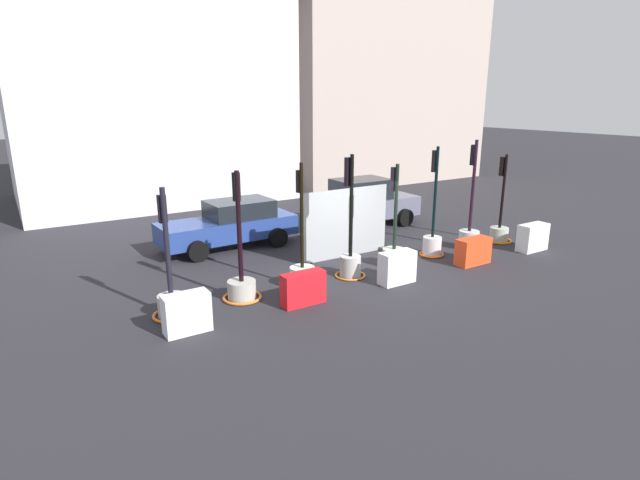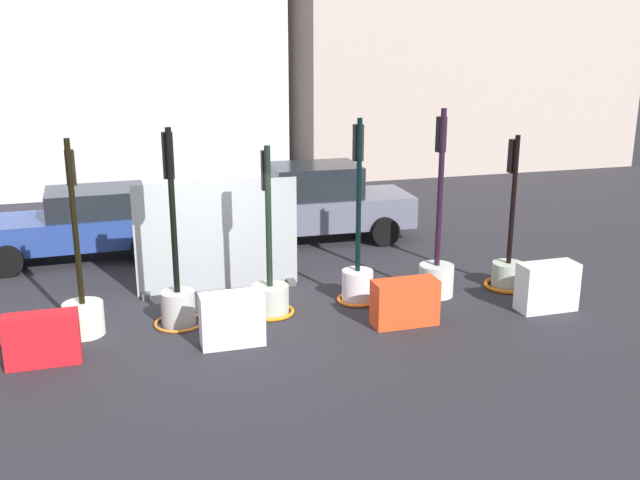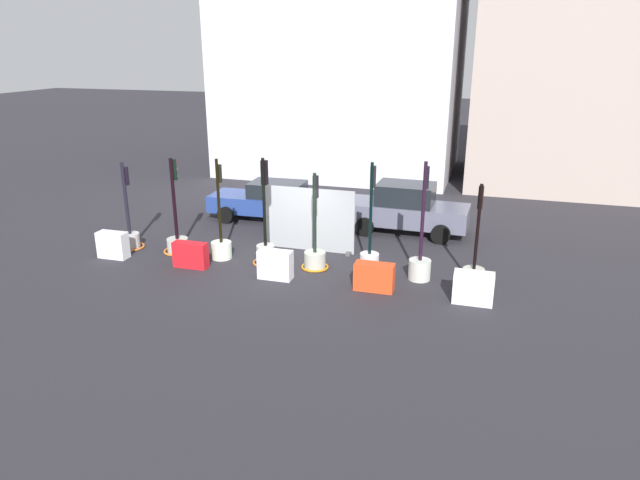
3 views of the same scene
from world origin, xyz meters
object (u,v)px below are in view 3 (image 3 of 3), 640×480
Objects in this scene: traffic_light_0 at (130,233)px; construction_barrier_3 at (374,277)px; traffic_light_6 at (420,259)px; construction_barrier_1 at (191,255)px; traffic_light_2 at (221,243)px; traffic_light_4 at (315,254)px; traffic_light_1 at (177,238)px; construction_barrier_2 at (275,265)px; traffic_light_3 at (266,243)px; construction_barrier_0 at (113,245)px; construction_barrier_4 at (473,288)px; traffic_light_7 at (474,270)px; car_grey_saloon at (407,209)px; car_blue_estate at (269,201)px; traffic_light_5 at (370,255)px.

traffic_light_0 is 2.65× the size of construction_barrier_3.
traffic_light_0 is 9.73m from traffic_light_6.
construction_barrier_1 is 0.97× the size of construction_barrier_3.
traffic_light_4 is (3.13, 0.06, -0.06)m from traffic_light_2.
traffic_light_1 is 3.15× the size of construction_barrier_2.
traffic_light_3 reaches higher than construction_barrier_0.
traffic_light_0 is at bearing 174.31° from construction_barrier_4.
construction_barrier_1 is (2.84, -0.99, -0.11)m from traffic_light_0.
traffic_light_7 reaches higher than car_grey_saloon.
traffic_light_3 is (1.53, 0.01, 0.13)m from traffic_light_2.
traffic_light_4 is at bearing -53.55° from car_blue_estate.
construction_barrier_1 is (-3.69, -1.06, -0.07)m from traffic_light_4.
construction_barrier_1 is (1.09, -1.10, -0.07)m from traffic_light_1.
traffic_light_6 is at bearing 9.09° from construction_barrier_1.
car_grey_saloon reaches higher than construction_barrier_2.
construction_barrier_1 is at bearing -172.33° from traffic_light_7.
traffic_light_4 is 6.58m from construction_barrier_0.
traffic_light_6 reaches higher than car_grey_saloon.
traffic_light_4 is 5.46m from car_blue_estate.
construction_barrier_4 is 0.23× the size of car_blue_estate.
traffic_light_6 is (7.98, 0.00, 0.14)m from traffic_light_1.
car_blue_estate reaches higher than construction_barrier_3.
construction_barrier_3 is (6.87, -1.16, -0.08)m from traffic_light_1.
traffic_light_6 is 3.49× the size of construction_barrier_2.
traffic_light_7 is at bearing 0.92° from traffic_light_4.
traffic_light_5 reaches higher than car_blue_estate.
traffic_light_6 is 0.78× the size of car_blue_estate.
car_grey_saloon is at bearing 64.20° from traffic_light_4.
car_blue_estate is (3.26, 5.42, 0.34)m from construction_barrier_0.
traffic_light_4 is 4.73m from traffic_light_7.
construction_barrier_3 is (-2.64, -1.19, -0.05)m from traffic_light_7.
traffic_light_0 is 6.53m from traffic_light_4.
traffic_light_6 is 4.23m from construction_barrier_2.
traffic_light_3 is at bearing 0.17° from traffic_light_0.
traffic_light_5 reaches higher than construction_barrier_4.
traffic_light_6 reaches higher than traffic_light_1.
construction_barrier_3 is 1.06× the size of construction_barrier_4.
traffic_light_6 is 1.62m from construction_barrier_3.
traffic_light_4 is 2.83× the size of construction_barrier_4.
traffic_light_6 is 3.25× the size of construction_barrier_1.
traffic_light_5 is 0.96× the size of traffic_light_6.
traffic_light_3 is 3.01× the size of construction_barrier_3.
construction_barrier_0 is 0.90× the size of construction_barrier_1.
traffic_light_5 is at bearing 156.55° from construction_barrier_4.
construction_barrier_0 is 0.96× the size of construction_barrier_2.
traffic_light_2 is 1.09× the size of traffic_light_7.
traffic_light_3 is (3.18, -0.09, 0.18)m from traffic_light_1.
traffic_light_0 is at bearing 169.21° from construction_barrier_2.
construction_barrier_0 is (-3.36, -0.98, -0.10)m from traffic_light_2.
construction_barrier_1 is at bearing -164.00° from traffic_light_4.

